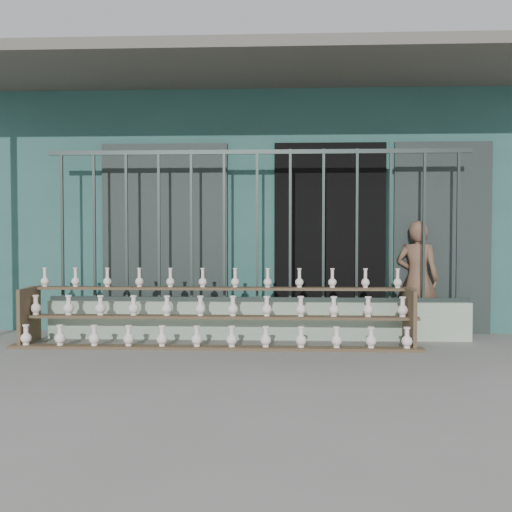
{
  "coord_description": "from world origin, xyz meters",
  "views": [
    {
      "loc": [
        0.28,
        -5.46,
        1.23
      ],
      "look_at": [
        0.0,
        1.0,
        1.0
      ],
      "focal_mm": 40.0,
      "sensor_mm": 36.0,
      "label": 1
    }
  ],
  "objects": [
    {
      "name": "workshop_building",
      "position": [
        0.0,
        4.23,
        1.62
      ],
      "size": [
        7.4,
        6.6,
        3.21
      ],
      "color": "#295752",
      "rests_on": "ground"
    },
    {
      "name": "security_fence",
      "position": [
        -0.0,
        1.3,
        1.35
      ],
      "size": [
        5.0,
        0.04,
        1.8
      ],
      "color": "#283330",
      "rests_on": "parapet_wall"
    },
    {
      "name": "elderly_woman",
      "position": [
        1.96,
        1.61,
        0.71
      ],
      "size": [
        0.61,
        0.52,
        1.41
      ],
      "primitive_type": "imported",
      "rotation": [
        0.0,
        0.0,
        2.72
      ],
      "color": "brown",
      "rests_on": "ground"
    },
    {
      "name": "ground",
      "position": [
        0.0,
        0.0,
        0.0
      ],
      "size": [
        60.0,
        60.0,
        0.0
      ],
      "primitive_type": "plane",
      "color": "slate"
    },
    {
      "name": "shelf_rack",
      "position": [
        -0.44,
        0.89,
        0.36
      ],
      "size": [
        4.5,
        0.68,
        0.85
      ],
      "color": "brown",
      "rests_on": "ground"
    },
    {
      "name": "parapet_wall",
      "position": [
        0.0,
        1.3,
        0.23
      ],
      "size": [
        5.0,
        0.2,
        0.45
      ],
      "primitive_type": "cube",
      "color": "#A1BBA0",
      "rests_on": "ground"
    }
  ]
}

